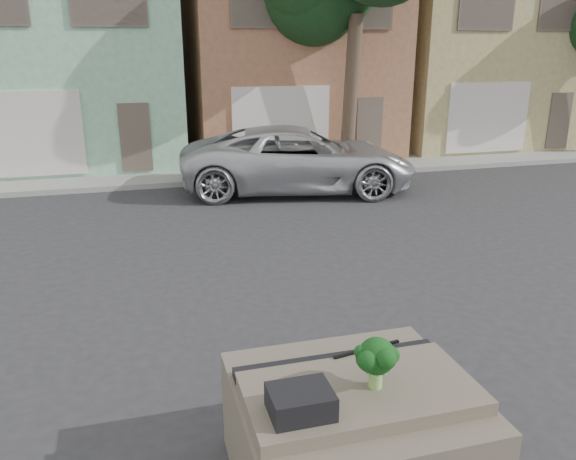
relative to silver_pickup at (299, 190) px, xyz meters
name	(u,v)px	position (x,y,z in m)	size (l,w,h in m)	color
ground_plane	(271,331)	(-2.71, -7.72, 0.00)	(120.00, 120.00, 0.00)	#303033
sidewalk	(190,173)	(-2.71, 2.78, 0.07)	(40.00, 3.00, 0.15)	gray
townhouse_mint	(68,48)	(-6.21, 6.78, 3.77)	(7.20, 8.20, 7.55)	#8DC8A0
townhouse_tan	(280,48)	(1.29, 6.78, 3.77)	(7.20, 8.20, 7.55)	#996346
townhouse_beige	(458,48)	(8.79, 6.78, 3.77)	(7.20, 8.20, 7.55)	tan
silver_pickup	(299,190)	(0.00, 0.00, 0.00)	(2.92, 6.34, 1.76)	#BCBDC2
tree_near	(353,31)	(2.29, 2.08, 4.25)	(4.40, 4.00, 8.50)	#163618
car_dashboard	(352,432)	(-2.71, -10.72, 0.56)	(2.00, 1.80, 1.12)	#645A4A
instrument_hump	(301,402)	(-3.29, -11.07, 1.22)	(0.48, 0.38, 0.20)	black
wiper_arm	(367,349)	(-2.43, -10.34, 1.13)	(0.70, 0.03, 0.02)	black
broccoli	(376,363)	(-2.60, -10.90, 1.34)	(0.37, 0.37, 0.45)	#0E3710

